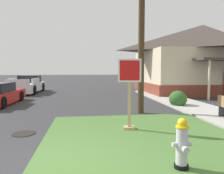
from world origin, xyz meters
TOP-DOWN VIEW (x-y plane):
  - ground_plane at (0.00, 0.00)m, footprint 160.00×160.00m
  - grass_corner_patch at (2.26, 1.57)m, footprint 5.57×5.54m
  - sidewalk_strip at (6.24, 5.78)m, footprint 2.20×16.82m
  - fire_hydrant at (2.46, -0.55)m, footprint 0.38×0.34m
  - stop_sign at (2.04, 2.26)m, footprint 0.72×0.34m
  - manhole_cover at (-1.25, 2.44)m, footprint 0.70×0.70m
  - pickup_truck_white at (-4.20, 14.82)m, footprint 2.21×5.21m
  - corner_house at (10.95, 13.42)m, footprint 10.94×8.99m
  - shrub_by_curb at (5.55, 6.37)m, footprint 0.93×0.93m

SIDE VIEW (x-z plane):
  - ground_plane at x=0.00m, z-range 0.00..0.00m
  - manhole_cover at x=-1.25m, z-range 0.00..0.02m
  - grass_corner_patch at x=2.26m, z-range 0.00..0.08m
  - sidewalk_strip at x=6.24m, z-range 0.00..0.12m
  - shrub_by_curb at x=5.55m, z-range 0.00..0.87m
  - fire_hydrant at x=2.46m, z-range 0.06..1.04m
  - pickup_truck_white at x=-4.20m, z-range -0.12..1.36m
  - stop_sign at x=2.04m, z-range 0.05..2.30m
  - corner_house at x=10.95m, z-range 0.08..5.96m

